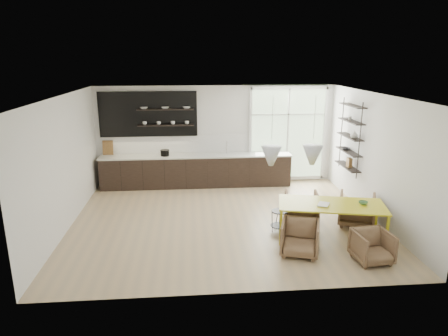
% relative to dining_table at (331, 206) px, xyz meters
% --- Properties ---
extents(room, '(7.02, 6.01, 2.91)m').
position_rel_dining_table_xyz_m(room, '(-1.52, 2.27, 0.73)').
color(room, tan).
rests_on(room, ground).
extents(kitchen_run, '(5.54, 0.69, 2.75)m').
position_rel_dining_table_xyz_m(kitchen_run, '(-2.79, 3.87, -0.13)').
color(kitchen_run, black).
rests_on(kitchen_run, ground).
extents(right_shelving, '(0.26, 1.22, 1.90)m').
position_rel_dining_table_xyz_m(right_shelving, '(1.26, 2.35, 0.92)').
color(right_shelving, black).
rests_on(right_shelving, ground).
extents(dining_table, '(2.30, 1.40, 0.78)m').
position_rel_dining_table_xyz_m(dining_table, '(0.00, 0.00, 0.00)').
color(dining_table, gold).
rests_on(dining_table, ground).
extents(armchair_back_left, '(0.85, 0.87, 0.69)m').
position_rel_dining_table_xyz_m(armchair_back_left, '(-0.33, 1.00, -0.38)').
color(armchair_back_left, brown).
rests_on(armchair_back_left, ground).
extents(armchair_back_right, '(1.02, 1.03, 0.72)m').
position_rel_dining_table_xyz_m(armchair_back_right, '(0.86, 0.69, -0.37)').
color(armchair_back_right, brown).
rests_on(armchair_back_right, ground).
extents(armchair_front_left, '(0.90, 0.91, 0.66)m').
position_rel_dining_table_xyz_m(armchair_front_left, '(-0.80, -0.58, -0.40)').
color(armchair_front_left, brown).
rests_on(armchair_front_left, ground).
extents(armchair_front_right, '(0.70, 0.72, 0.60)m').
position_rel_dining_table_xyz_m(armchair_front_right, '(0.46, -1.00, -0.43)').
color(armchair_front_right, brown).
rests_on(armchair_front_right, ground).
extents(wire_stool, '(0.38, 0.38, 0.48)m').
position_rel_dining_table_xyz_m(wire_stool, '(-0.96, 0.47, -0.42)').
color(wire_stool, black).
rests_on(wire_stool, ground).
extents(table_book, '(0.32, 0.35, 0.03)m').
position_rel_dining_table_xyz_m(table_book, '(-0.28, -0.00, 0.07)').
color(table_book, white).
rests_on(table_book, dining_table).
extents(table_bowl, '(0.25, 0.25, 0.06)m').
position_rel_dining_table_xyz_m(table_bowl, '(0.64, -0.07, 0.08)').
color(table_bowl, '#4D7E4F').
rests_on(table_bowl, dining_table).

